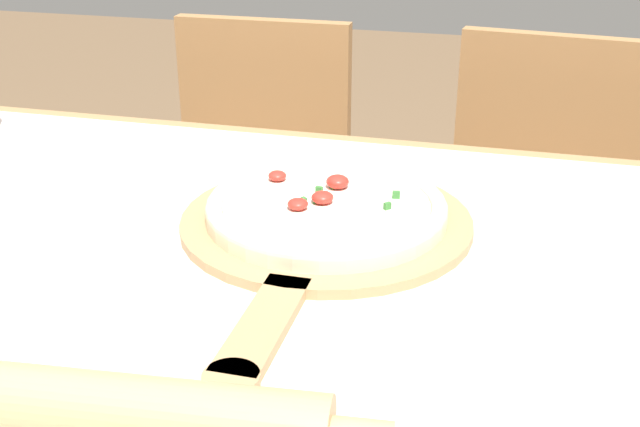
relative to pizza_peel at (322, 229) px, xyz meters
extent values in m
cube|color=#A87F51|center=(-0.06, -0.11, -0.03)|extent=(1.40, 0.96, 0.03)
cylinder|color=#A87F51|center=(-0.70, 0.31, -0.42)|extent=(0.06, 0.06, 0.75)
cube|color=silver|center=(-0.06, -0.11, -0.01)|extent=(1.32, 0.88, 0.00)
cylinder|color=tan|center=(0.00, 0.02, 0.00)|extent=(0.35, 0.35, 0.01)
cube|color=tan|center=(0.00, -0.22, 0.00)|extent=(0.04, 0.18, 0.01)
cylinder|color=tan|center=(0.00, -0.30, 0.00)|extent=(0.05, 0.05, 0.01)
cylinder|color=beige|center=(0.00, 0.02, 0.01)|extent=(0.29, 0.29, 0.02)
torus|color=beige|center=(0.00, 0.02, 0.02)|extent=(0.29, 0.29, 0.02)
cylinder|color=white|center=(0.00, 0.02, 0.02)|extent=(0.25, 0.25, 0.00)
ellipsoid|color=red|center=(-0.08, 0.07, 0.03)|extent=(0.02, 0.02, 0.01)
ellipsoid|color=red|center=(0.00, 0.02, 0.03)|extent=(0.03, 0.03, 0.01)
ellipsoid|color=red|center=(0.00, 0.07, 0.03)|extent=(0.03, 0.03, 0.02)
ellipsoid|color=red|center=(-0.03, -0.01, 0.03)|extent=(0.02, 0.02, 0.01)
cube|color=#387533|center=(-0.02, 0.05, 0.03)|extent=(0.01, 0.01, 0.01)
cube|color=#387533|center=(0.07, 0.02, 0.03)|extent=(0.01, 0.01, 0.01)
cube|color=#387533|center=(0.08, 0.05, 0.03)|extent=(0.01, 0.01, 0.01)
cube|color=#387533|center=(-0.01, 0.02, 0.03)|extent=(0.01, 0.01, 0.01)
cube|color=#387533|center=(-0.02, 0.01, 0.03)|extent=(0.01, 0.01, 0.01)
cube|color=#387533|center=(0.00, 0.06, 0.03)|extent=(0.01, 0.01, 0.01)
cylinder|color=tan|center=(-0.08, -0.39, 0.02)|extent=(0.37, 0.09, 0.06)
cube|color=#A37547|center=(-0.33, 0.60, -0.37)|extent=(0.40, 0.40, 0.02)
cube|color=#A37547|center=(-0.33, 0.78, -0.14)|extent=(0.38, 0.04, 0.44)
cylinder|color=#A37547|center=(-0.49, 0.44, -0.58)|extent=(0.04, 0.04, 0.41)
cylinder|color=#A37547|center=(-0.17, 0.44, -0.58)|extent=(0.04, 0.04, 0.41)
cylinder|color=#A37547|center=(-0.49, 0.76, -0.58)|extent=(0.04, 0.04, 0.41)
cylinder|color=#A37547|center=(-0.17, 0.76, -0.58)|extent=(0.04, 0.04, 0.41)
cube|color=#A37547|center=(0.25, 0.60, -0.37)|extent=(0.44, 0.44, 0.02)
cube|color=#A37547|center=(0.27, 0.78, -0.14)|extent=(0.38, 0.08, 0.44)
cylinder|color=#A37547|center=(0.07, 0.46, -0.58)|extent=(0.04, 0.04, 0.41)
cylinder|color=#A37547|center=(0.11, 0.78, -0.58)|extent=(0.04, 0.04, 0.41)
cylinder|color=#A37547|center=(0.43, 0.74, -0.58)|extent=(0.04, 0.04, 0.41)
camera|label=1|loc=(0.21, -0.82, 0.41)|focal=45.00mm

